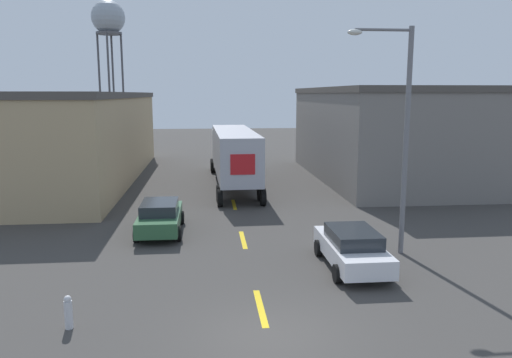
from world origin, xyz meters
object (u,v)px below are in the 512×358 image
parked_car_left_far (160,216)px  water_tower (108,21)px  street_lamp (400,127)px  fire_hydrant (68,312)px  parked_car_right_near (352,247)px  semi_truck (233,151)px

parked_car_left_far → water_tower: (-10.75, 49.13, 15.24)m
water_tower → street_lamp: size_ratio=2.13×
fire_hydrant → parked_car_right_near: bearing=23.5°
parked_car_right_near → water_tower: water_tower is taller
parked_car_left_far → street_lamp: size_ratio=0.53×
water_tower → fire_hydrant: bearing=-81.1°
parked_car_left_far → parked_car_right_near: bearing=-36.4°
water_tower → street_lamp: (20.33, -53.09, -10.96)m
parked_car_left_far → water_tower: water_tower is taller
parked_car_left_far → fire_hydrant: (-1.63, -9.38, -0.31)m
street_lamp → fire_hydrant: size_ratio=9.33×
semi_truck → water_tower: water_tower is taller
parked_car_left_far → fire_hydrant: 9.52m
parked_car_right_near → water_tower: 59.50m
semi_truck → fire_hydrant: 22.10m
parked_car_right_near → fire_hydrant: size_ratio=4.91×
parked_car_left_far → water_tower: 52.55m
fire_hydrant → street_lamp: bearing=25.8°
parked_car_right_near → fire_hydrant: parked_car_right_near is taller
street_lamp → semi_truck: bearing=109.5°
parked_car_right_near → water_tower: (-18.14, 54.58, 15.24)m
parked_car_left_far → parked_car_right_near: size_ratio=1.00×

